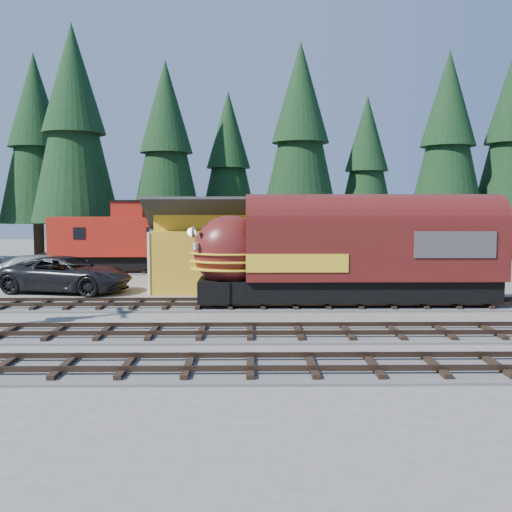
{
  "coord_description": "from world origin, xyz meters",
  "views": [
    {
      "loc": [
        -0.62,
        -22.81,
        4.77
      ],
      "look_at": [
        -0.31,
        4.0,
        2.43
      ],
      "focal_mm": 40.0,
      "sensor_mm": 36.0,
      "label": 1
    }
  ],
  "objects_px": {
    "depot": "(260,237)",
    "pickup_truck_a": "(67,274)",
    "pickup_truck_b": "(46,270)",
    "caboose": "(118,240)",
    "locomotive": "(340,257)"
  },
  "relations": [
    {
      "from": "caboose",
      "to": "pickup_truck_a",
      "type": "relative_size",
      "value": 1.28
    },
    {
      "from": "depot",
      "to": "locomotive",
      "type": "bearing_deg",
      "value": -60.48
    },
    {
      "from": "caboose",
      "to": "pickup_truck_a",
      "type": "bearing_deg",
      "value": -94.62
    },
    {
      "from": "depot",
      "to": "pickup_truck_a",
      "type": "bearing_deg",
      "value": -170.94
    },
    {
      "from": "depot",
      "to": "caboose",
      "type": "distance_m",
      "value": 12.54
    },
    {
      "from": "pickup_truck_a",
      "to": "pickup_truck_b",
      "type": "bearing_deg",
      "value": 50.24
    },
    {
      "from": "pickup_truck_b",
      "to": "locomotive",
      "type": "bearing_deg",
      "value": -115.72
    },
    {
      "from": "pickup_truck_a",
      "to": "depot",
      "type": "bearing_deg",
      "value": -69.28
    },
    {
      "from": "pickup_truck_a",
      "to": "pickup_truck_b",
      "type": "height_order",
      "value": "pickup_truck_a"
    },
    {
      "from": "depot",
      "to": "pickup_truck_a",
      "type": "distance_m",
      "value": 11.09
    },
    {
      "from": "caboose",
      "to": "pickup_truck_b",
      "type": "distance_m",
      "value": 7.36
    },
    {
      "from": "depot",
      "to": "pickup_truck_a",
      "type": "height_order",
      "value": "depot"
    },
    {
      "from": "locomotive",
      "to": "caboose",
      "type": "bearing_deg",
      "value": 134.42
    },
    {
      "from": "caboose",
      "to": "pickup_truck_a",
      "type": "distance_m",
      "value": 9.35
    },
    {
      "from": "pickup_truck_b",
      "to": "depot",
      "type": "bearing_deg",
      "value": -95.52
    }
  ]
}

